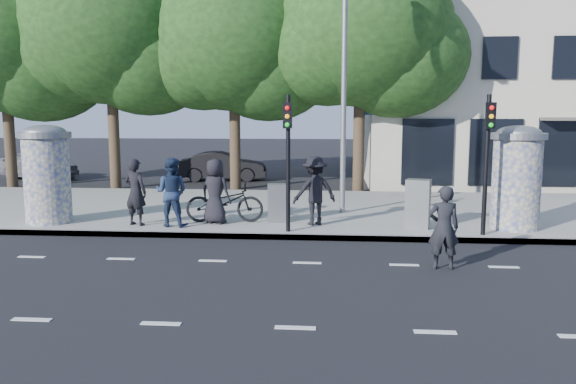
# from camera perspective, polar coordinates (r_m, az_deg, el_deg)

# --- Properties ---
(ground) EXTENTS (120.00, 120.00, 0.00)m
(ground) POSITION_cam_1_polar(r_m,az_deg,el_deg) (10.47, 1.59, -9.23)
(ground) COLOR black
(ground) RESTS_ON ground
(sidewalk) EXTENTS (40.00, 8.00, 0.15)m
(sidewalk) POSITION_cam_1_polar(r_m,az_deg,el_deg) (17.75, 2.90, -1.84)
(sidewalk) COLOR gray
(sidewalk) RESTS_ON ground
(curb) EXTENTS (40.00, 0.10, 0.16)m
(curb) POSITION_cam_1_polar(r_m,az_deg,el_deg) (13.88, 2.39, -4.61)
(curb) COLOR slate
(curb) RESTS_ON ground
(lane_dash_near) EXTENTS (32.00, 0.12, 0.01)m
(lane_dash_near) POSITION_cam_1_polar(r_m,az_deg,el_deg) (8.39, 0.74, -13.64)
(lane_dash_near) COLOR silver
(lane_dash_near) RESTS_ON ground
(lane_dash_far) EXTENTS (32.00, 0.12, 0.01)m
(lane_dash_far) POSITION_cam_1_polar(r_m,az_deg,el_deg) (11.81, 1.96, -7.21)
(lane_dash_far) COLOR silver
(lane_dash_far) RESTS_ON ground
(ad_column_left) EXTENTS (1.36, 1.36, 2.65)m
(ad_column_left) POSITION_cam_1_polar(r_m,az_deg,el_deg) (16.49, -23.31, 1.90)
(ad_column_left) COLOR beige
(ad_column_left) RESTS_ON sidewalk
(ad_column_right) EXTENTS (1.36, 1.36, 2.65)m
(ad_column_right) POSITION_cam_1_polar(r_m,az_deg,el_deg) (15.49, 22.21, 1.60)
(ad_column_right) COLOR beige
(ad_column_right) RESTS_ON sidewalk
(traffic_pole_near) EXTENTS (0.22, 0.31, 3.40)m
(traffic_pole_near) POSITION_cam_1_polar(r_m,az_deg,el_deg) (13.85, -0.01, 4.39)
(traffic_pole_near) COLOR black
(traffic_pole_near) RESTS_ON sidewalk
(traffic_pole_far) EXTENTS (0.22, 0.31, 3.40)m
(traffic_pole_far) POSITION_cam_1_polar(r_m,az_deg,el_deg) (14.28, 19.61, 4.04)
(traffic_pole_far) COLOR black
(traffic_pole_far) RESTS_ON sidewalk
(street_lamp) EXTENTS (0.25, 0.93, 8.00)m
(street_lamp) POSITION_cam_1_polar(r_m,az_deg,el_deg) (16.71, 5.75, 13.76)
(street_lamp) COLOR slate
(street_lamp) RESTS_ON sidewalk
(tree_far_left) EXTENTS (7.20, 7.20, 9.26)m
(tree_far_left) POSITION_cam_1_polar(r_m,az_deg,el_deg) (26.43, -27.00, 13.84)
(tree_far_left) COLOR #38281C
(tree_far_left) RESTS_ON ground
(tree_mid_left) EXTENTS (7.20, 7.20, 9.57)m
(tree_mid_left) POSITION_cam_1_polar(r_m,az_deg,el_deg) (24.47, -17.69, 15.59)
(tree_mid_left) COLOR #38281C
(tree_mid_left) RESTS_ON ground
(tree_near_left) EXTENTS (6.80, 6.80, 8.97)m
(tree_near_left) POSITION_cam_1_polar(r_m,az_deg,el_deg) (23.23, -5.54, 15.26)
(tree_near_left) COLOR #38281C
(tree_near_left) RESTS_ON ground
(tree_center) EXTENTS (7.00, 7.00, 9.30)m
(tree_center) POSITION_cam_1_polar(r_m,az_deg,el_deg) (22.54, 7.39, 16.10)
(tree_center) COLOR #38281C
(tree_center) RESTS_ON ground
(building) EXTENTS (20.30, 15.85, 12.00)m
(building) POSITION_cam_1_polar(r_m,az_deg,el_deg) (32.23, 26.16, 12.32)
(building) COLOR beige
(building) RESTS_ON ground
(ped_a) EXTENTS (0.99, 0.80, 1.75)m
(ped_a) POSITION_cam_1_polar(r_m,az_deg,el_deg) (15.20, -7.39, 0.07)
(ped_a) COLOR black
(ped_a) RESTS_ON sidewalk
(ped_b) EXTENTS (0.75, 0.61, 1.78)m
(ped_b) POSITION_cam_1_polar(r_m,az_deg,el_deg) (15.37, -15.23, -0.01)
(ped_b) COLOR black
(ped_b) RESTS_ON sidewalk
(ped_c) EXTENTS (0.95, 0.78, 1.81)m
(ped_c) POSITION_cam_1_polar(r_m,az_deg,el_deg) (15.01, -11.76, -0.01)
(ped_c) COLOR #1D2C4A
(ped_c) RESTS_ON sidewalk
(ped_d) EXTENTS (1.35, 1.08, 1.83)m
(ped_d) POSITION_cam_1_polar(r_m,az_deg,el_deg) (14.91, 2.73, 0.13)
(ped_d) COLOR black
(ped_d) RESTS_ON sidewalk
(man_road) EXTENTS (0.62, 0.41, 1.69)m
(man_road) POSITION_cam_1_polar(r_m,az_deg,el_deg) (11.61, 15.54, -3.50)
(man_road) COLOR black
(man_road) RESTS_ON ground
(bicycle) EXTENTS (0.93, 2.17, 1.11)m
(bicycle) POSITION_cam_1_polar(r_m,az_deg,el_deg) (15.41, -6.46, -1.01)
(bicycle) COLOR black
(bicycle) RESTS_ON sidewalk
(cabinet_left) EXTENTS (0.53, 0.41, 1.05)m
(cabinet_left) POSITION_cam_1_polar(r_m,az_deg,el_deg) (15.34, -1.13, -1.12)
(cabinet_left) COLOR slate
(cabinet_left) RESTS_ON sidewalk
(cabinet_right) EXTENTS (0.71, 0.60, 1.27)m
(cabinet_right) POSITION_cam_1_polar(r_m,az_deg,el_deg) (14.87, 13.06, -1.18)
(cabinet_right) COLOR slate
(cabinet_right) RESTS_ON sidewalk
(car_left) EXTENTS (2.86, 4.29, 1.36)m
(car_left) POSITION_cam_1_polar(r_m,az_deg,el_deg) (29.22, -24.00, 2.52)
(car_left) COLOR slate
(car_left) RESTS_ON ground
(car_mid) EXTENTS (1.88, 4.20, 1.34)m
(car_mid) POSITION_cam_1_polar(r_m,az_deg,el_deg) (26.38, -6.62, 2.63)
(car_mid) COLOR black
(car_mid) RESTS_ON ground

